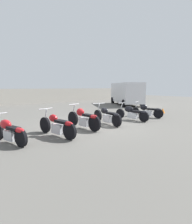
% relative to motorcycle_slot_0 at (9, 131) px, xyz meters
% --- Properties ---
extents(ground_plane, '(60.00, 60.00, 0.00)m').
position_rel_motorcycle_slot_0_xyz_m(ground_plane, '(3.88, 0.38, -0.40)').
color(ground_plane, '#5B5954').
extents(fence_back, '(40.00, 0.04, 1.66)m').
position_rel_motorcycle_slot_0_xyz_m(fence_back, '(3.88, 13.02, 0.43)').
color(fence_back, '#9E998E').
rests_on(fence_back, ground_plane).
extents(motorcycle_slot_0, '(0.74, 1.89, 0.94)m').
position_rel_motorcycle_slot_0_xyz_m(motorcycle_slot_0, '(0.00, 0.00, 0.00)').
color(motorcycle_slot_0, black).
rests_on(motorcycle_slot_0, ground_plane).
extents(motorcycle_slot_1, '(0.65, 2.11, 1.00)m').
position_rel_motorcycle_slot_0_xyz_m(motorcycle_slot_1, '(1.58, -0.28, 0.01)').
color(motorcycle_slot_1, black).
rests_on(motorcycle_slot_1, ground_plane).
extents(motorcycle_slot_2, '(0.57, 2.17, 1.05)m').
position_rel_motorcycle_slot_0_xyz_m(motorcycle_slot_2, '(3.06, 0.11, 0.04)').
color(motorcycle_slot_2, black).
rests_on(motorcycle_slot_2, ground_plane).
extents(motorcycle_slot_3, '(0.74, 2.19, 0.99)m').
position_rel_motorcycle_slot_0_xyz_m(motorcycle_slot_3, '(4.51, 0.11, 0.01)').
color(motorcycle_slot_3, black).
rests_on(motorcycle_slot_3, ground_plane).
extents(motorcycle_slot_4, '(0.59, 2.10, 0.93)m').
position_rel_motorcycle_slot_0_xyz_m(motorcycle_slot_4, '(6.31, -0.01, -0.00)').
color(motorcycle_slot_4, black).
rests_on(motorcycle_slot_4, ground_plane).
extents(motorcycle_slot_5, '(0.76, 1.97, 0.93)m').
position_rel_motorcycle_slot_0_xyz_m(motorcycle_slot_5, '(7.76, 0.00, -0.00)').
color(motorcycle_slot_5, black).
rests_on(motorcycle_slot_5, ground_plane).
extents(parked_van, '(4.21, 5.37, 2.25)m').
position_rel_motorcycle_slot_0_xyz_m(parked_van, '(12.64, 5.78, 0.84)').
color(parked_van, silver).
rests_on(parked_van, ground_plane).
extents(traffic_cone_near, '(0.30, 0.30, 0.35)m').
position_rel_motorcycle_slot_0_xyz_m(traffic_cone_near, '(10.11, 0.26, -0.23)').
color(traffic_cone_near, orange).
rests_on(traffic_cone_near, ground_plane).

